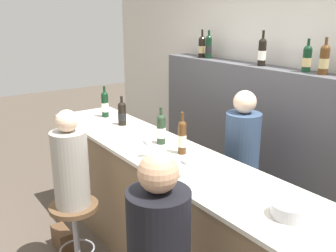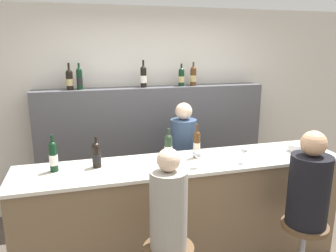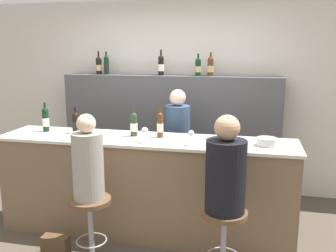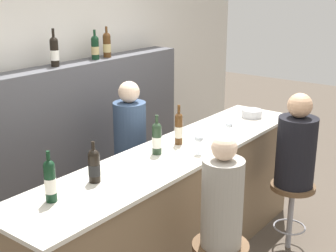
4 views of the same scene
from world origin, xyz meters
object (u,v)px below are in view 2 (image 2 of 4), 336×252
object	(u,v)px
wine_bottle_backbar_0	(69,79)
wine_glass_1	(244,151)
wine_bottle_counter_1	(97,155)
guest_seated_left	(169,206)
wine_bottle_counter_0	(53,156)
bar_stool_right	(303,237)
wine_bottle_backbar_3	(181,77)
metal_bowl	(298,148)
wine_bottle_counter_2	(168,147)
wine_bottle_counter_3	(197,144)
guest_seated_right	(309,185)
wine_bottle_backbar_2	(143,76)
wine_glass_0	(198,155)
bartender	(183,170)
wine_bottle_backbar_4	(193,76)
wine_bottle_backbar_1	(79,78)

from	to	relation	value
wine_bottle_backbar_0	wine_glass_1	xyz separation A→B (m)	(1.52, -1.42, -0.57)
wine_bottle_counter_1	guest_seated_left	bearing A→B (deg)	-57.36
wine_bottle_counter_0	bar_stool_right	world-z (taller)	wine_bottle_counter_0
wine_bottle_counter_1	wine_bottle_backbar_3	size ratio (longest dim) A/B	1.00
metal_bowl	bar_stool_right	distance (m)	0.92
wine_bottle_counter_0	wine_bottle_counter_2	size ratio (longest dim) A/B	1.05
metal_bowl	guest_seated_left	xyz separation A→B (m)	(-1.57, -0.61, -0.13)
wine_bottle_counter_3	guest_seated_right	xyz separation A→B (m)	(0.73, -0.72, -0.21)
metal_bowl	bar_stool_right	world-z (taller)	metal_bowl
guest_seated_right	wine_bottle_backbar_2	bearing A→B (deg)	118.07
wine_bottle_counter_2	wine_bottle_backbar_2	xyz separation A→B (m)	(0.01, 1.17, 0.56)
wine_bottle_backbar_2	metal_bowl	bearing A→B (deg)	-43.33
wine_bottle_counter_3	guest_seated_left	distance (m)	0.90
guest_seated_right	wine_bottle_counter_1	bearing A→B (deg)	156.90
wine_bottle_backbar_0	wine_bottle_counter_0	bearing A→B (deg)	-98.00
wine_bottle_counter_1	bar_stool_right	bearing A→B (deg)	-23.10
wine_bottle_counter_2	wine_glass_0	world-z (taller)	wine_bottle_counter_2
wine_bottle_counter_3	wine_bottle_counter_0	bearing A→B (deg)	180.00
wine_bottle_counter_2	guest_seated_right	world-z (taller)	guest_seated_right
wine_glass_1	metal_bowl	size ratio (longest dim) A/B	0.75
wine_glass_0	metal_bowl	xyz separation A→B (m)	(1.17, 0.15, -0.08)
wine_bottle_counter_1	bartender	bearing A→B (deg)	30.50
wine_bottle_counter_0	wine_bottle_backbar_0	bearing A→B (deg)	82.00
wine_glass_0	guest_seated_right	distance (m)	0.96
wine_bottle_backbar_2	bartender	bearing A→B (deg)	-59.13
wine_bottle_counter_0	wine_glass_1	size ratio (longest dim) A/B	2.18
metal_bowl	bartender	xyz separation A→B (m)	(-1.01, 0.70, -0.40)
wine_bottle_counter_0	wine_bottle_backbar_2	bearing A→B (deg)	48.17
wine_bottle_backbar_0	guest_seated_left	distance (m)	2.14
wine_bottle_counter_2	wine_bottle_backbar_3	size ratio (longest dim) A/B	1.10
guest_seated_left	wine_bottle_backbar_0	bearing A→B (deg)	109.30
bartender	wine_bottle_counter_2	bearing A→B (deg)	-120.49
wine_glass_0	bar_stool_right	world-z (taller)	wine_glass_0
wine_bottle_counter_2	wine_glass_0	xyz separation A→B (m)	(0.19, -0.26, -0.01)
wine_glass_1	metal_bowl	world-z (taller)	wine_glass_1
guest_seated_right	bartender	size ratio (longest dim) A/B	0.55
wine_bottle_backbar_2	guest_seated_right	distance (m)	2.27
wine_bottle_backbar_4	bar_stool_right	bearing A→B (deg)	-79.48
wine_glass_1	bar_stool_right	size ratio (longest dim) A/B	0.24
wine_bottle_backbar_4	wine_glass_1	xyz separation A→B (m)	(-0.02, -1.42, -0.57)
wine_bottle_backbar_4	bartender	bearing A→B (deg)	-119.19
wine_bottle_counter_3	guest_seated_left	size ratio (longest dim) A/B	0.42
wine_bottle_counter_0	bartender	bearing A→B (deg)	23.46
wine_glass_0	wine_bottle_counter_3	bearing A→B (deg)	70.62
wine_bottle_counter_1	wine_bottle_backbar_1	world-z (taller)	wine_bottle_backbar_1
guest_seated_left	bartender	size ratio (longest dim) A/B	0.53
wine_bottle_counter_1	wine_bottle_counter_3	xyz separation A→B (m)	(0.95, -0.00, 0.02)
guest_seated_left	wine_bottle_backbar_3	bearing A→B (deg)	69.25
wine_bottle_counter_0	wine_bottle_backbar_2	size ratio (longest dim) A/B	0.98
guest_seated_right	wine_bottle_counter_2	bearing A→B (deg)	144.83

